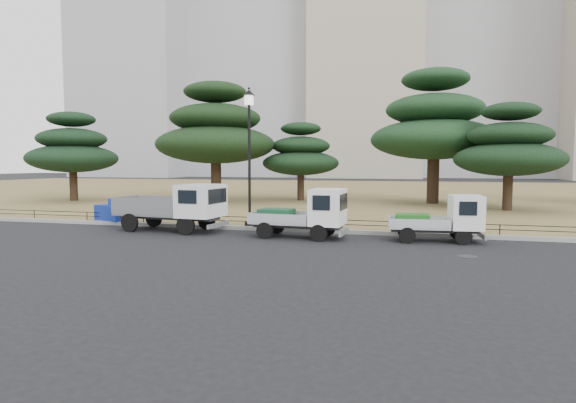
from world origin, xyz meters
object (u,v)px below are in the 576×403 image
(truck_large, at_px, (176,205))
(truck_kei_front, at_px, (305,213))
(street_lamp, at_px, (249,134))
(truck_kei_rear, at_px, (442,218))
(tarp_pile, at_px, (115,211))

(truck_large, xyz_separation_m, truck_kei_front, (5.62, -0.36, -0.16))
(truck_large, bearing_deg, street_lamp, 31.73)
(street_lamp, bearing_deg, truck_large, -152.89)
(truck_kei_rear, height_order, tarp_pile, truck_kei_rear)
(tarp_pile, bearing_deg, truck_large, -22.42)
(truck_kei_front, xyz_separation_m, street_lamp, (-2.86, 1.77, 3.13))
(truck_kei_rear, bearing_deg, street_lamp, 165.35)
(truck_kei_front, distance_m, truck_kei_rear, 4.99)
(truck_kei_front, height_order, tarp_pile, truck_kei_front)
(tarp_pile, bearing_deg, street_lamp, -2.15)
(truck_kei_rear, relative_size, street_lamp, 0.58)
(truck_large, distance_m, truck_kei_front, 5.63)
(truck_kei_rear, bearing_deg, tarp_pile, 168.86)
(truck_kei_front, bearing_deg, truck_kei_rear, 7.81)
(truck_large, height_order, truck_kei_rear, truck_large)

